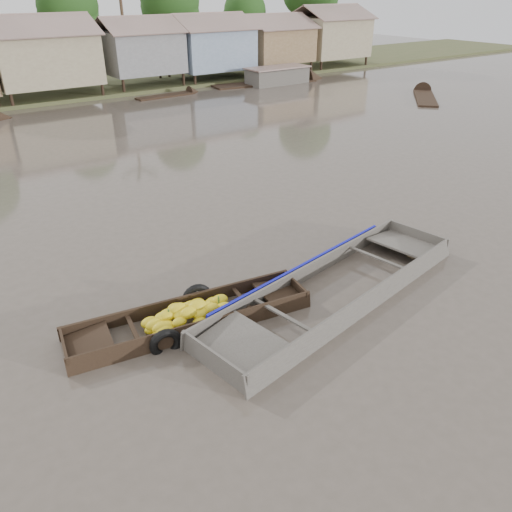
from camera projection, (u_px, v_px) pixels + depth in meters
ground at (278, 303)px, 12.48m from camera, size 120.00×120.00×0.00m
riverbank at (41, 48)px, 35.43m from camera, size 120.00×12.47×10.22m
banana_boat at (188, 318)px, 11.62m from camera, size 5.90×2.26×0.82m
viewer_boat at (335, 292)px, 12.75m from camera, size 8.51×3.52×0.66m
distant_boats at (215, 91)px, 36.25m from camera, size 46.38×15.41×1.38m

